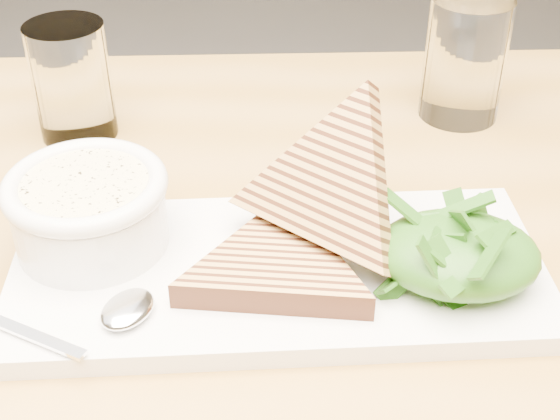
# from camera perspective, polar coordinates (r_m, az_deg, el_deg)

# --- Properties ---
(table_top) EXTENTS (1.36, 0.99, 0.04)m
(table_top) POSITION_cam_1_polar(r_m,az_deg,el_deg) (0.58, -7.87, -8.06)
(table_top) COLOR #A2793A
(table_top) RESTS_ON ground
(platter) EXTENTS (0.41, 0.23, 0.02)m
(platter) POSITION_cam_1_polar(r_m,az_deg,el_deg) (0.57, -0.16, -4.57)
(platter) COLOR white
(platter) RESTS_ON table_top
(soup_bowl) EXTENTS (0.11, 0.11, 0.04)m
(soup_bowl) POSITION_cam_1_polar(r_m,az_deg,el_deg) (0.59, -13.70, -0.58)
(soup_bowl) COLOR white
(soup_bowl) RESTS_ON platter
(soup) EXTENTS (0.10, 0.10, 0.01)m
(soup) POSITION_cam_1_polar(r_m,az_deg,el_deg) (0.58, -14.07, 1.62)
(soup) COLOR beige
(soup) RESTS_ON soup_bowl
(bowl_rim) EXTENTS (0.12, 0.12, 0.01)m
(bowl_rim) POSITION_cam_1_polar(r_m,az_deg,el_deg) (0.57, -14.10, 1.78)
(bowl_rim) COLOR white
(bowl_rim) RESTS_ON soup_bowl
(sandwich_flat) EXTENTS (0.16, 0.16, 0.02)m
(sandwich_flat) POSITION_cam_1_polar(r_m,az_deg,el_deg) (0.55, -0.23, -4.10)
(sandwich_flat) COLOR #B68947
(sandwich_flat) RESTS_ON platter
(sandwich_lean) EXTENTS (0.23, 0.23, 0.18)m
(sandwich_lean) POSITION_cam_1_polar(r_m,az_deg,el_deg) (0.56, 3.62, 1.68)
(sandwich_lean) COLOR #B68947
(sandwich_lean) RESTS_ON sandwich_flat
(salad_base) EXTENTS (0.11, 0.09, 0.04)m
(salad_base) POSITION_cam_1_polar(r_m,az_deg,el_deg) (0.56, 12.87, -3.15)
(salad_base) COLOR #193F0E
(salad_base) RESTS_ON platter
(arugula_pile) EXTENTS (0.11, 0.10, 0.05)m
(arugula_pile) POSITION_cam_1_polar(r_m,az_deg,el_deg) (0.55, 12.94, -2.75)
(arugula_pile) COLOR #2F6A19
(arugula_pile) RESTS_ON platter
(spoon_bowl) EXTENTS (0.05, 0.05, 0.01)m
(spoon_bowl) POSITION_cam_1_polar(r_m,az_deg,el_deg) (0.53, -11.10, -7.12)
(spoon_bowl) COLOR silver
(spoon_bowl) RESTS_ON platter
(spoon_handle) EXTENTS (0.10, 0.05, 0.00)m
(spoon_handle) POSITION_cam_1_polar(r_m,az_deg,el_deg) (0.54, -18.68, -8.24)
(spoon_handle) COLOR silver
(spoon_handle) RESTS_ON platter
(glass_near) EXTENTS (0.07, 0.07, 0.11)m
(glass_near) POSITION_cam_1_polar(r_m,az_deg,el_deg) (0.76, -14.98, 9.06)
(glass_near) COLOR white
(glass_near) RESTS_ON table_top
(glass_far) EXTENTS (0.08, 0.08, 0.12)m
(glass_far) POSITION_cam_1_polar(r_m,az_deg,el_deg) (0.78, 13.37, 10.69)
(glass_far) COLOR white
(glass_far) RESTS_ON table_top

